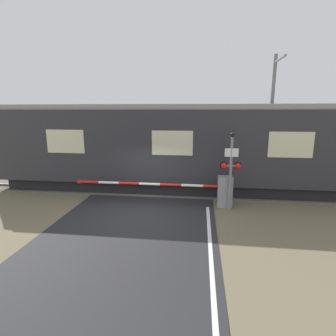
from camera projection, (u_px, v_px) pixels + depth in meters
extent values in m
plane|color=#6B6047|center=(141.00, 214.00, 10.37)|extent=(80.00, 80.00, 0.00)
cube|color=#666056|center=(156.00, 187.00, 13.86)|extent=(36.00, 3.20, 0.03)
cube|color=#595451|center=(154.00, 190.00, 13.15)|extent=(36.00, 0.08, 0.10)
cube|color=#595451|center=(158.00, 183.00, 14.54)|extent=(36.00, 0.08, 0.10)
cube|color=black|center=(175.00, 183.00, 13.67)|extent=(16.91, 2.63, 0.60)
cube|color=#2D2D33|center=(175.00, 144.00, 13.24)|extent=(18.38, 3.09, 3.44)
cube|color=gray|center=(176.00, 107.00, 12.85)|extent=(18.01, 2.85, 0.24)
cube|color=beige|center=(291.00, 145.00, 11.07)|extent=(1.84, 0.02, 1.10)
cube|color=beige|center=(172.00, 143.00, 11.68)|extent=(1.84, 0.02, 1.10)
cube|color=beige|center=(65.00, 141.00, 12.29)|extent=(1.84, 0.02, 1.10)
cube|color=gray|center=(225.00, 192.00, 10.97)|extent=(0.60, 0.44, 1.33)
cylinder|color=gray|center=(225.00, 187.00, 10.92)|extent=(0.16, 0.16, 0.18)
cylinder|color=red|center=(214.00, 186.00, 10.97)|extent=(0.92, 0.11, 0.11)
cylinder|color=white|center=(192.00, 186.00, 11.09)|extent=(0.92, 0.11, 0.11)
cylinder|color=red|center=(171.00, 185.00, 11.20)|extent=(0.92, 0.11, 0.11)
cylinder|color=white|center=(150.00, 184.00, 11.31)|extent=(0.92, 0.11, 0.11)
cylinder|color=red|center=(129.00, 183.00, 11.42)|extent=(0.92, 0.11, 0.11)
cylinder|color=white|center=(109.00, 183.00, 11.53)|extent=(0.92, 0.11, 0.11)
cylinder|color=red|center=(89.00, 182.00, 11.64)|extent=(0.92, 0.11, 0.11)
cylinder|color=red|center=(79.00, 182.00, 11.69)|extent=(0.20, 0.02, 0.20)
cylinder|color=gray|center=(230.00, 175.00, 10.46)|extent=(0.11, 0.11, 2.98)
cube|color=gray|center=(231.00, 166.00, 10.39)|extent=(0.66, 0.07, 0.07)
sphere|color=red|center=(224.00, 166.00, 10.37)|extent=(0.24, 0.24, 0.24)
sphere|color=red|center=(238.00, 166.00, 10.31)|extent=(0.24, 0.24, 0.24)
cylinder|color=black|center=(224.00, 165.00, 10.48)|extent=(0.30, 0.06, 0.30)
cylinder|color=black|center=(238.00, 166.00, 10.41)|extent=(0.30, 0.06, 0.30)
cube|color=white|center=(232.00, 153.00, 10.23)|extent=(0.53, 0.02, 0.33)
sphere|color=black|center=(232.00, 135.00, 10.12)|extent=(0.18, 0.18, 0.18)
cylinder|color=slate|center=(271.00, 120.00, 14.88)|extent=(0.20, 0.20, 6.99)
cube|color=slate|center=(280.00, 59.00, 13.35)|extent=(0.10, 1.80, 0.08)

